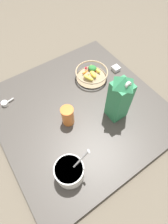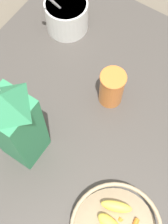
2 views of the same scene
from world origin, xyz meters
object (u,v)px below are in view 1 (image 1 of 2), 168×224
Objects in this scene: fruit_bowl at (92,74)px; yogurt_tub at (70,171)px; drinking_cup at (68,115)px; spice_jar at (116,69)px; milk_carton at (120,98)px.

yogurt_tub reaches higher than fruit_bowl.
drinking_cup is (-0.31, -0.20, 0.03)m from fruit_bowl.
milk_carton is at bearing -130.56° from spice_jar.
milk_carton is 6.36× the size of spice_jar.
milk_carton is 1.32× the size of yogurt_tub.
milk_carton is 2.51× the size of drinking_cup.
milk_carton is 0.39m from spice_jar.
fruit_bowl is 1.77× the size of drinking_cup.
fruit_bowl is at bearing 168.58° from spice_jar.
drinking_cup is at bearing -146.82° from fruit_bowl.
drinking_cup is at bearing 59.91° from yogurt_tub.
fruit_bowl is 0.37m from drinking_cup.
fruit_bowl is at bearing 33.18° from drinking_cup.
spice_jar is (0.64, 0.42, -0.05)m from yogurt_tub.
spice_jar is (0.24, 0.28, -0.14)m from milk_carton.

